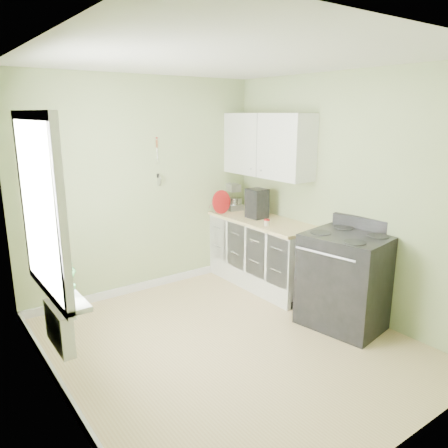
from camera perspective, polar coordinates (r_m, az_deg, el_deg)
floor at (r=4.54m, az=0.61°, el=-15.52°), size 3.20×3.60×0.02m
ceiling at (r=3.97m, az=0.72°, el=20.96°), size 3.20×3.60×0.02m
wall_back at (r=5.58m, az=-10.53°, el=4.77°), size 3.20×0.02×2.70m
wall_left at (r=3.37m, az=-21.89°, el=-2.23°), size 0.02×3.60×2.70m
wall_right at (r=5.15m, az=15.23°, el=3.74°), size 0.02×3.60×2.70m
base_cabinets at (r=5.83m, az=5.05°, el=-3.90°), size 0.60×1.60×0.87m
countertop at (r=5.70m, az=5.08°, el=0.44°), size 0.64×1.60×0.04m
upper_cabinets at (r=5.71m, az=5.66°, el=10.22°), size 0.35×1.40×0.80m
window at (r=3.62m, az=-22.97°, el=2.00°), size 0.06×1.14×1.44m
window_sill at (r=3.82m, az=-20.92°, el=-7.71°), size 0.18×1.14×0.04m
radiator at (r=3.90m, az=-20.72°, el=-12.54°), size 0.12×0.50×0.35m
wall_utensils at (r=5.61m, az=-8.65°, el=7.12°), size 0.02×0.14×0.58m
stove at (r=4.89m, az=15.62°, el=-7.01°), size 0.86×0.94×1.15m
stand_mixer at (r=6.25m, az=1.05°, el=3.55°), size 0.26×0.36×0.41m
kettle at (r=6.08m, az=-1.07°, el=2.58°), size 0.20×0.12×0.21m
coffee_maker at (r=5.72m, az=4.31°, el=2.60°), size 0.22×0.24×0.39m
red_tray at (r=5.96m, az=-0.34°, el=2.90°), size 0.33×0.10×0.32m
jar at (r=5.35m, az=5.62°, el=0.19°), size 0.07×0.07×0.08m
plant_a at (r=3.49m, az=-19.73°, el=-6.54°), size 0.20×0.19×0.31m
plant_b at (r=3.72m, az=-20.75°, el=-5.72°), size 0.18×0.19×0.27m
plant_c at (r=3.96m, az=-21.86°, el=-4.28°), size 0.22×0.22×0.31m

